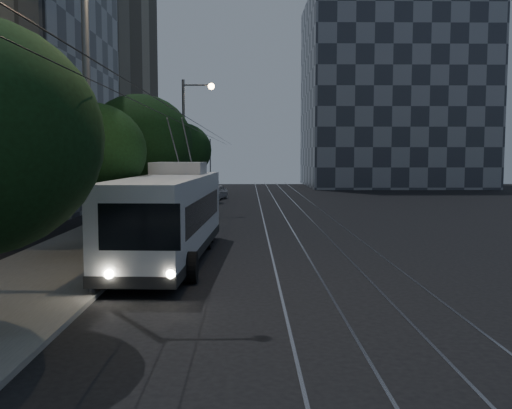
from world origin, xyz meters
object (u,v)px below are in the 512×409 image
at_px(car_white_a, 189,212).
at_px(trolleybus, 170,216).
at_px(pickup_silver, 180,222).
at_px(streetlamp_far, 189,132).
at_px(streetlamp_near, 101,66).
at_px(car_white_c, 204,196).
at_px(car_white_b, 199,202).
at_px(car_white_d, 215,192).

bearing_deg(car_white_a, trolleybus, -106.10).
bearing_deg(pickup_silver, streetlamp_far, 99.59).
bearing_deg(streetlamp_near, car_white_c, 89.09).
distance_m(car_white_c, streetlamp_near, 30.49).
xyz_separation_m(car_white_c, streetlamp_far, (-0.50, -5.86, 4.91)).
relative_size(car_white_a, car_white_b, 0.88).
bearing_deg(pickup_silver, streetlamp_near, -86.90).
height_order(car_white_a, car_white_d, car_white_a).
distance_m(car_white_a, streetlamp_far, 8.24).
relative_size(car_white_a, car_white_d, 1.02).
bearing_deg(car_white_d, car_white_a, -77.39).
xyz_separation_m(trolleybus, streetlamp_far, (-1.08, 18.24, 3.91)).
relative_size(trolleybus, car_white_b, 2.72).
distance_m(car_white_d, streetlamp_far, 13.00).
relative_size(pickup_silver, car_white_a, 1.27).
bearing_deg(car_white_c, trolleybus, -94.15).
distance_m(car_white_b, car_white_d, 10.89).
distance_m(pickup_silver, car_white_d, 23.82).
height_order(trolleybus, car_white_a, trolleybus).
xyz_separation_m(trolleybus, car_white_b, (-0.58, 19.34, -1.06)).
bearing_deg(streetlamp_near, car_white_b, 88.92).
height_order(pickup_silver, car_white_a, pickup_silver).
bearing_deg(car_white_a, car_white_b, 72.18).
relative_size(trolleybus, streetlamp_far, 1.36).
distance_m(pickup_silver, car_white_a, 5.29).
xyz_separation_m(trolleybus, streetlamp_near, (-1.06, -5.82, 4.84)).
xyz_separation_m(car_white_b, car_white_d, (0.57, 10.87, 0.00)).
relative_size(car_white_c, streetlamp_far, 0.48).
xyz_separation_m(car_white_a, streetlamp_far, (-0.59, 6.56, 4.95)).
height_order(trolleybus, streetlamp_near, streetlamp_near).
distance_m(trolleybus, car_white_b, 19.38).
relative_size(streetlamp_near, streetlamp_far, 1.18).
height_order(car_white_b, streetlamp_far, streetlamp_far).
bearing_deg(trolleybus, pickup_silver, 96.20).
bearing_deg(streetlamp_far, car_white_a, -84.87).
bearing_deg(car_white_d, car_white_b, -78.92).
relative_size(car_white_b, streetlamp_near, 0.42).
relative_size(car_white_b, car_white_d, 1.17).
bearing_deg(pickup_silver, car_white_b, 97.12).
bearing_deg(car_white_a, streetlamp_far, 76.62).
relative_size(trolleybus, car_white_c, 2.83).
relative_size(car_white_c, car_white_d, 1.12).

